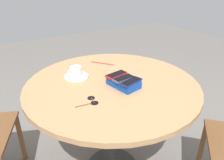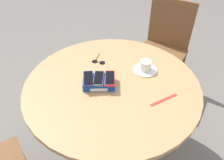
{
  "view_description": "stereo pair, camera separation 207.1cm",
  "coord_description": "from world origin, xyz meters",
  "px_view_note": "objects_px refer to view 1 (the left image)",
  "views": [
    {
      "loc": [
        -1.06,
        0.63,
        1.37
      ],
      "look_at": [
        0.0,
        0.0,
        0.76
      ],
      "focal_mm": 35.0,
      "sensor_mm": 36.0,
      "label": 1
    },
    {
      "loc": [
        0.18,
        -1.02,
        1.63
      ],
      "look_at": [
        0.0,
        0.0,
        0.76
      ],
      "focal_mm": 35.0,
      "sensor_mm": 36.0,
      "label": 2
    }
  ],
  "objects_px": {
    "phone_red": "(116,75)",
    "lanyard_strap": "(102,63)",
    "round_table": "(112,96)",
    "phone_box": "(124,83)",
    "coffee_cup": "(76,71)",
    "phone_gray": "(124,78)",
    "phone_navy": "(131,82)",
    "saucer": "(76,76)",
    "sunglasses": "(92,101)"
  },
  "relations": [
    {
      "from": "phone_navy",
      "to": "phone_red",
      "type": "relative_size",
      "value": 1.04
    },
    {
      "from": "phone_box",
      "to": "phone_gray",
      "type": "xyz_separation_m",
      "value": [
        -0.0,
        0.0,
        0.03
      ]
    },
    {
      "from": "phone_navy",
      "to": "lanyard_strap",
      "type": "height_order",
      "value": "phone_navy"
    },
    {
      "from": "phone_navy",
      "to": "lanyard_strap",
      "type": "bearing_deg",
      "value": -6.36
    },
    {
      "from": "coffee_cup",
      "to": "lanyard_strap",
      "type": "relative_size",
      "value": 0.56
    },
    {
      "from": "phone_gray",
      "to": "saucer",
      "type": "height_order",
      "value": "phone_gray"
    },
    {
      "from": "sunglasses",
      "to": "phone_red",
      "type": "bearing_deg",
      "value": -61.91
    },
    {
      "from": "phone_box",
      "to": "saucer",
      "type": "distance_m",
      "value": 0.34
    },
    {
      "from": "phone_red",
      "to": "lanyard_strap",
      "type": "distance_m",
      "value": 0.34
    },
    {
      "from": "phone_box",
      "to": "phone_gray",
      "type": "distance_m",
      "value": 0.03
    },
    {
      "from": "saucer",
      "to": "lanyard_strap",
      "type": "xyz_separation_m",
      "value": [
        0.12,
        -0.26,
        -0.0
      ]
    },
    {
      "from": "phone_red",
      "to": "coffee_cup",
      "type": "distance_m",
      "value": 0.28
    },
    {
      "from": "saucer",
      "to": "sunglasses",
      "type": "xyz_separation_m",
      "value": [
        -0.33,
        0.05,
        -0.0
      ]
    },
    {
      "from": "phone_red",
      "to": "coffee_cup",
      "type": "relative_size",
      "value": 1.42
    },
    {
      "from": "phone_red",
      "to": "sunglasses",
      "type": "xyz_separation_m",
      "value": [
        -0.12,
        0.23,
        -0.05
      ]
    },
    {
      "from": "phone_red",
      "to": "lanyard_strap",
      "type": "bearing_deg",
      "value": -12.84
    },
    {
      "from": "phone_box",
      "to": "lanyard_strap",
      "type": "height_order",
      "value": "phone_box"
    },
    {
      "from": "phone_gray",
      "to": "phone_red",
      "type": "distance_m",
      "value": 0.07
    },
    {
      "from": "phone_gray",
      "to": "coffee_cup",
      "type": "height_order",
      "value": "coffee_cup"
    },
    {
      "from": "phone_navy",
      "to": "coffee_cup",
      "type": "xyz_separation_m",
      "value": [
        0.33,
        0.21,
        -0.01
      ]
    },
    {
      "from": "saucer",
      "to": "sunglasses",
      "type": "distance_m",
      "value": 0.33
    },
    {
      "from": "phone_gray",
      "to": "saucer",
      "type": "relative_size",
      "value": 0.89
    },
    {
      "from": "phone_box",
      "to": "coffee_cup",
      "type": "relative_size",
      "value": 2.01
    },
    {
      "from": "sunglasses",
      "to": "round_table",
      "type": "bearing_deg",
      "value": -57.26
    },
    {
      "from": "coffee_cup",
      "to": "phone_red",
      "type": "bearing_deg",
      "value": -137.03
    },
    {
      "from": "phone_gray",
      "to": "phone_red",
      "type": "height_order",
      "value": "phone_red"
    },
    {
      "from": "phone_box",
      "to": "lanyard_strap",
      "type": "xyz_separation_m",
      "value": [
        0.39,
        -0.06,
        -0.02
      ]
    },
    {
      "from": "round_table",
      "to": "lanyard_strap",
      "type": "height_order",
      "value": "lanyard_strap"
    },
    {
      "from": "saucer",
      "to": "sunglasses",
      "type": "bearing_deg",
      "value": 172.04
    },
    {
      "from": "saucer",
      "to": "sunglasses",
      "type": "height_order",
      "value": "saucer"
    },
    {
      "from": "phone_navy",
      "to": "phone_red",
      "type": "bearing_deg",
      "value": 10.63
    },
    {
      "from": "phone_box",
      "to": "phone_gray",
      "type": "relative_size",
      "value": 1.46
    },
    {
      "from": "round_table",
      "to": "phone_gray",
      "type": "relative_size",
      "value": 7.61
    },
    {
      "from": "phone_red",
      "to": "lanyard_strap",
      "type": "relative_size",
      "value": 0.8
    },
    {
      "from": "phone_gray",
      "to": "phone_navy",
      "type": "bearing_deg",
      "value": -166.58
    },
    {
      "from": "phone_box",
      "to": "phone_navy",
      "type": "height_order",
      "value": "phone_navy"
    },
    {
      "from": "round_table",
      "to": "phone_box",
      "type": "xyz_separation_m",
      "value": [
        -0.07,
        -0.04,
        0.12
      ]
    },
    {
      "from": "phone_box",
      "to": "phone_red",
      "type": "height_order",
      "value": "phone_red"
    },
    {
      "from": "phone_red",
      "to": "coffee_cup",
      "type": "bearing_deg",
      "value": 42.97
    },
    {
      "from": "phone_gray",
      "to": "lanyard_strap",
      "type": "height_order",
      "value": "phone_gray"
    },
    {
      "from": "phone_gray",
      "to": "sunglasses",
      "type": "height_order",
      "value": "phone_gray"
    },
    {
      "from": "lanyard_strap",
      "to": "sunglasses",
      "type": "relative_size",
      "value": 1.38
    },
    {
      "from": "round_table",
      "to": "phone_box",
      "type": "distance_m",
      "value": 0.14
    },
    {
      "from": "round_table",
      "to": "sunglasses",
      "type": "bearing_deg",
      "value": 122.74
    },
    {
      "from": "saucer",
      "to": "lanyard_strap",
      "type": "relative_size",
      "value": 0.87
    },
    {
      "from": "phone_box",
      "to": "coffee_cup",
      "type": "distance_m",
      "value": 0.34
    },
    {
      "from": "phone_gray",
      "to": "lanyard_strap",
      "type": "relative_size",
      "value": 0.78
    },
    {
      "from": "phone_navy",
      "to": "saucer",
      "type": "xyz_separation_m",
      "value": [
        0.33,
        0.21,
        -0.05
      ]
    },
    {
      "from": "saucer",
      "to": "phone_box",
      "type": "bearing_deg",
      "value": -143.56
    },
    {
      "from": "phone_box",
      "to": "phone_red",
      "type": "bearing_deg",
      "value": 9.95
    }
  ]
}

